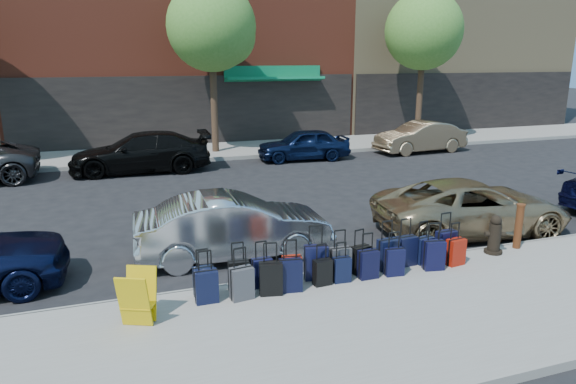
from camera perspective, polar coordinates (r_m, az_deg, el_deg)
name	(u,v)px	position (r m, az deg, el deg)	size (l,w,h in m)	color
ground	(266,214)	(14.35, -2.49, -2.45)	(120.00, 120.00, 0.00)	black
sidewalk_near	(380,320)	(8.76, 10.21, -13.85)	(60.00, 4.00, 0.15)	gray
sidewalk_far	(203,152)	(23.84, -9.44, 4.46)	(60.00, 4.00, 0.15)	gray
curb_near	(330,273)	(10.38, 4.73, -8.94)	(60.00, 0.08, 0.15)	gray
curb_far	(211,160)	(21.89, -8.52, 3.59)	(60.00, 0.08, 0.15)	gray
tree_center	(215,29)	(23.13, -8.15, 17.48)	(3.80, 3.80, 7.27)	black
tree_right	(426,33)	(27.22, 15.11, 16.70)	(3.80, 3.80, 7.27)	black
suitcase_front_0	(204,281)	(9.28, -9.34, -9.74)	(0.37, 0.22, 0.86)	black
suitcase_front_1	(239,275)	(9.42, -5.51, -9.14)	(0.39, 0.24, 0.89)	black
suitcase_front_2	(262,272)	(9.51, -2.88, -8.91)	(0.36, 0.20, 0.87)	black
suitcase_front_3	(292,270)	(9.62, 0.43, -8.62)	(0.38, 0.24, 0.85)	#A21B0A
suitcase_front_4	(316,262)	(9.79, 3.13, -7.81)	(0.48, 0.32, 1.05)	black
suitcase_front_5	(340,262)	(9.95, 5.84, -7.76)	(0.39, 0.23, 0.93)	#343438
suitcase_front_6	(360,259)	(10.17, 8.03, -7.41)	(0.40, 0.27, 0.88)	black
suitcase_front_7	(388,254)	(10.41, 11.03, -6.80)	(0.43, 0.26, 0.99)	black
suitcase_front_8	(406,251)	(10.68, 13.02, -6.39)	(0.42, 0.25, 0.97)	black
suitcase_front_9	(424,250)	(10.89, 14.86, -6.25)	(0.39, 0.26, 0.88)	black
suitcase_front_10	(446,246)	(11.14, 17.15, -5.71)	(0.44, 0.26, 1.02)	black
suitcase_back_0	(206,286)	(9.02, -9.05, -10.32)	(0.39, 0.23, 0.92)	black
suitcase_back_1	(242,283)	(9.06, -5.15, -10.07)	(0.42, 0.28, 0.93)	#3A3A3F
suitcase_back_2	(271,278)	(9.20, -1.92, -9.57)	(0.44, 0.31, 0.95)	black
suitcase_back_3	(291,275)	(9.32, 0.29, -9.23)	(0.43, 0.29, 0.96)	black
suitcase_back_4	(322,272)	(9.59, 3.85, -8.88)	(0.34, 0.22, 0.79)	black
suitcase_back_5	(342,270)	(9.74, 6.00, -8.56)	(0.33, 0.20, 0.77)	black
suitcase_back_6	(368,264)	(9.95, 8.90, -7.93)	(0.38, 0.22, 0.89)	black
suitcase_back_7	(394,262)	(10.17, 11.72, -7.61)	(0.38, 0.25, 0.86)	black
suitcase_back_9	(434,255)	(10.62, 15.89, -6.75)	(0.44, 0.30, 0.95)	black
suitcase_back_10	(456,252)	(10.98, 18.13, -6.33)	(0.40, 0.26, 0.88)	maroon
fire_hydrant	(495,236)	(11.87, 21.98, -4.51)	(0.44, 0.38, 0.85)	black
bollard	(519,225)	(12.34, 24.26, -3.41)	(0.19, 0.19, 1.01)	#38190C
display_rack	(138,298)	(8.53, -16.35, -11.24)	(0.67, 0.69, 0.87)	gold
car_near_1	(234,226)	(11.17, -6.04, -3.82)	(1.47, 4.22, 1.39)	silver
car_near_2	(472,207)	(13.43, 19.72, -1.57)	(2.21, 4.79, 1.33)	#9A835E
car_far_1	(141,152)	(20.29, -16.05, 4.26)	(2.11, 5.20, 1.51)	black
car_far_2	(303,144)	(21.86, 1.73, 5.30)	(1.57, 3.90, 1.33)	#0C1634
car_far_3	(420,137)	(24.43, 14.47, 5.93)	(1.49, 4.28, 1.41)	#967C5C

